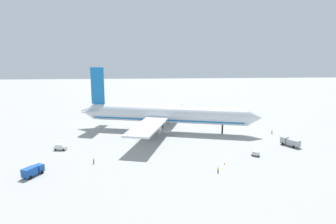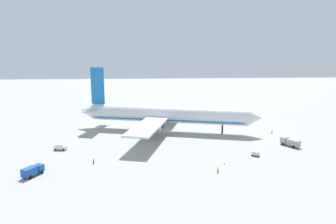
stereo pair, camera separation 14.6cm
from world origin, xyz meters
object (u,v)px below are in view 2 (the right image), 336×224
(ground_worker_1, at_px, (218,170))
(baggage_cart_1, at_px, (256,154))
(service_van, at_px, (60,147))
(traffic_cone_2, at_px, (109,114))
(traffic_cone_0, at_px, (225,164))
(traffic_cone_3, at_px, (237,112))
(traffic_cone_4, at_px, (239,116))
(traffic_cone_1, at_px, (148,112))
(ground_worker_3, at_px, (272,132))
(airliner, at_px, (164,115))
(service_truck_0, at_px, (32,171))
(ground_worker_2, at_px, (94,161))
(baggage_cart_0, at_px, (119,114))
(service_truck_2, at_px, (290,142))
(baggage_cart_2, at_px, (198,113))

(ground_worker_1, bearing_deg, baggage_cart_1, 38.82)
(service_van, distance_m, traffic_cone_2, 62.21)
(service_van, distance_m, traffic_cone_0, 55.26)
(traffic_cone_3, relative_size, traffic_cone_4, 1.00)
(traffic_cone_1, bearing_deg, ground_worker_3, -45.77)
(airliner, bearing_deg, service_truck_0, -130.24)
(service_van, bearing_deg, airliner, 31.80)
(ground_worker_2, height_order, traffic_cone_3, ground_worker_2)
(baggage_cart_0, height_order, traffic_cone_2, baggage_cart_0)
(airliner, xyz_separation_m, traffic_cone_0, (14.94, -41.44, -6.87))
(baggage_cart_1, distance_m, traffic_cone_1, 84.39)
(ground_worker_1, height_order, traffic_cone_3, ground_worker_1)
(traffic_cone_4, bearing_deg, service_truck_2, -88.81)
(service_truck_2, height_order, service_van, service_truck_2)
(service_truck_2, xyz_separation_m, ground_worker_1, (-31.63, -21.88, -0.68))
(baggage_cart_2, height_order, ground_worker_1, ground_worker_1)
(traffic_cone_4, bearing_deg, traffic_cone_3, 78.85)
(baggage_cart_1, xyz_separation_m, traffic_cone_2, (-54.66, 73.23, -0.54))
(baggage_cart_0, xyz_separation_m, ground_worker_2, (-1.97, -73.67, 0.00))
(ground_worker_1, height_order, ground_worker_2, ground_worker_2)
(service_truck_0, xyz_separation_m, service_truck_2, (81.55, 20.12, 0.04))
(airliner, xyz_separation_m, traffic_cone_2, (-27.77, 38.44, -6.87))
(ground_worker_2, bearing_deg, baggage_cart_1, 3.02)
(airliner, xyz_separation_m, baggage_cart_0, (-21.76, 36.21, -6.32))
(service_van, height_order, traffic_cone_2, service_van)
(ground_worker_2, bearing_deg, airliner, 57.66)
(baggage_cart_1, distance_m, ground_worker_1, 19.77)
(traffic_cone_0, bearing_deg, ground_worker_1, -121.04)
(traffic_cone_1, height_order, traffic_cone_4, same)
(baggage_cart_2, distance_m, ground_worker_2, 87.11)
(traffic_cone_0, relative_size, traffic_cone_2, 1.00)
(ground_worker_1, height_order, traffic_cone_4, ground_worker_1)
(service_truck_0, height_order, traffic_cone_4, service_truck_0)
(service_truck_2, relative_size, ground_worker_3, 4.32)
(baggage_cart_2, distance_m, traffic_cone_0, 78.71)
(ground_worker_2, bearing_deg, service_van, 133.01)
(traffic_cone_1, bearing_deg, traffic_cone_4, -17.19)
(airliner, distance_m, ground_worker_3, 45.14)
(ground_worker_2, height_order, ground_worker_3, ground_worker_3)
(service_van, height_order, baggage_cart_0, service_van)
(traffic_cone_3, height_order, traffic_cone_4, same)
(service_truck_2, xyz_separation_m, traffic_cone_3, (0.97, 63.94, -1.23))
(traffic_cone_3, bearing_deg, traffic_cone_2, -179.84)
(ground_worker_1, xyz_separation_m, ground_worker_3, (32.43, 38.88, 0.02))
(baggage_cart_2, relative_size, traffic_cone_2, 6.20)
(baggage_cart_1, xyz_separation_m, traffic_cone_4, (15.12, 62.89, -0.54))
(airliner, relative_size, baggage_cart_1, 27.61)
(ground_worker_3, bearing_deg, baggage_cart_1, -122.73)
(ground_worker_2, xyz_separation_m, traffic_cone_0, (38.66, -3.98, -0.56))
(baggage_cart_1, relative_size, baggage_cart_2, 0.82)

